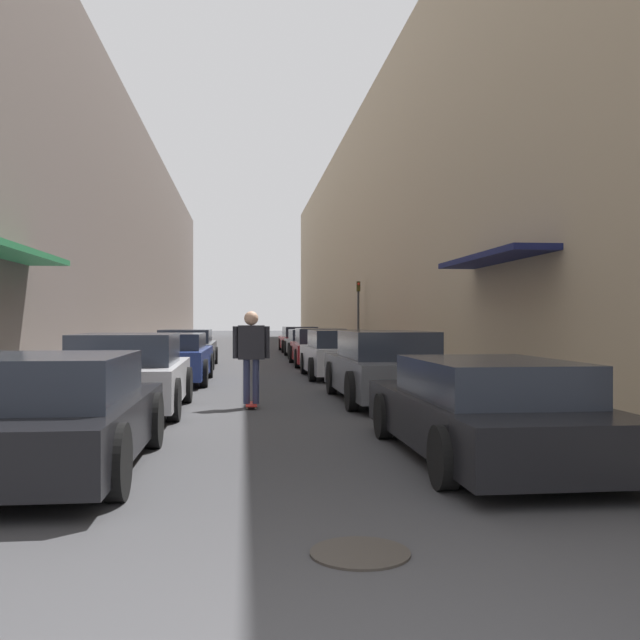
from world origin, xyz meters
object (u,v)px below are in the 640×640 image
object	(u,v)px
parked_car_left_3	(186,349)
parked_car_right_3	(319,348)
parked_car_left_2	(169,358)
parked_car_right_0	(485,410)
parked_car_right_2	(339,355)
skateboarder	(251,348)
parked_car_right_4	(309,344)
parked_car_left_1	(128,374)
parked_car_right_1	(385,368)
manhole_cover	(360,553)
parked_car_right_5	(299,340)
parked_car_left_0	(47,415)
traffic_light	(358,308)

from	to	relation	value
parked_car_left_3	parked_car_right_3	distance (m)	4.63
parked_car_left_2	parked_car_right_0	size ratio (longest dim) A/B	0.96
parked_car_right_0	parked_car_right_2	xyz separation A→B (m)	(-0.13, 11.73, 0.07)
parked_car_left_2	skateboarder	world-z (taller)	skateboarder
parked_car_right_3	parked_car_right_4	size ratio (longest dim) A/B	1.07
parked_car_right_3	parked_car_right_0	bearing A→B (deg)	-89.59
parked_car_right_4	parked_car_left_3	bearing A→B (deg)	-129.78
parked_car_left_1	parked_car_right_2	xyz separation A→B (m)	(4.68, 7.02, -0.02)
parked_car_right_1	manhole_cover	world-z (taller)	parked_car_right_1
skateboarder	parked_car_right_0	bearing A→B (deg)	-62.75
parked_car_right_1	parked_car_right_5	size ratio (longest dim) A/B	1.02
parked_car_left_1	parked_car_right_1	xyz separation A→B (m)	(4.79, 1.11, 0.01)
parked_car_left_0	parked_car_left_3	size ratio (longest dim) A/B	0.90
parked_car_left_1	parked_car_left_3	world-z (taller)	parked_car_left_1
parked_car_left_0	manhole_cover	size ratio (longest dim) A/B	6.11
parked_car_left_3	parked_car_right_4	bearing A→B (deg)	50.22
parked_car_right_1	parked_car_right_2	bearing A→B (deg)	91.07
parked_car_left_2	parked_car_right_1	xyz separation A→B (m)	(4.68, -4.73, 0.05)
parked_car_left_0	parked_car_left_3	distance (m)	16.90
parked_car_left_0	parked_car_right_1	xyz separation A→B (m)	(4.84, 6.06, 0.06)
parked_car_left_0	parked_car_right_4	bearing A→B (deg)	77.89
parked_car_left_2	parked_car_right_5	xyz separation A→B (m)	(4.71, 17.29, -0.03)
parked_car_left_3	parked_car_right_4	world-z (taller)	parked_car_left_3
parked_car_left_1	traffic_light	bearing A→B (deg)	69.49
parked_car_left_3	parked_car_right_0	size ratio (longest dim) A/B	1.00
parked_car_right_0	traffic_light	distance (m)	24.15
parked_car_left_0	parked_car_right_0	distance (m)	4.86
parked_car_right_3	skateboarder	xyz separation A→B (m)	(-2.53, -11.90, 0.47)
parked_car_right_0	parked_car_right_3	xyz separation A→B (m)	(-0.12, 17.05, 0.06)
parked_car_right_0	traffic_light	xyz separation A→B (m)	(2.40, 23.98, 1.57)
parked_car_right_2	parked_car_right_4	size ratio (longest dim) A/B	0.92
parked_car_right_4	skateboarder	distance (m)	17.41
parked_car_right_5	skateboarder	distance (m)	22.86
parked_car_left_2	manhole_cover	distance (m)	13.99
parked_car_right_5	skateboarder	size ratio (longest dim) A/B	2.58
traffic_light	parked_car_right_3	bearing A→B (deg)	-110.00
parked_car_right_1	traffic_light	bearing A→B (deg)	82.42
skateboarder	parked_car_right_5	bearing A→B (deg)	83.30
parked_car_left_0	parked_car_left_1	xyz separation A→B (m)	(0.05, 4.95, 0.05)
parked_car_right_5	parked_car_left_2	bearing A→B (deg)	-105.23
parked_car_right_0	parked_car_right_1	world-z (taller)	parked_car_right_1
traffic_light	parked_car_right_5	bearing A→B (deg)	121.66
parked_car_right_0	parked_car_right_3	size ratio (longest dim) A/B	0.99
parked_car_left_3	parked_car_right_0	world-z (taller)	parked_car_left_3
parked_car_left_0	parked_car_left_2	world-z (taller)	parked_car_left_2
parked_car_right_4	parked_car_right_3	bearing A→B (deg)	-91.24
parked_car_right_0	parked_car_right_5	distance (m)	27.84
parked_car_left_0	parked_car_left_1	bearing A→B (deg)	89.44
parked_car_right_1	parked_car_right_4	world-z (taller)	parked_car_right_1
parked_car_left_0	parked_car_left_2	distance (m)	10.79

